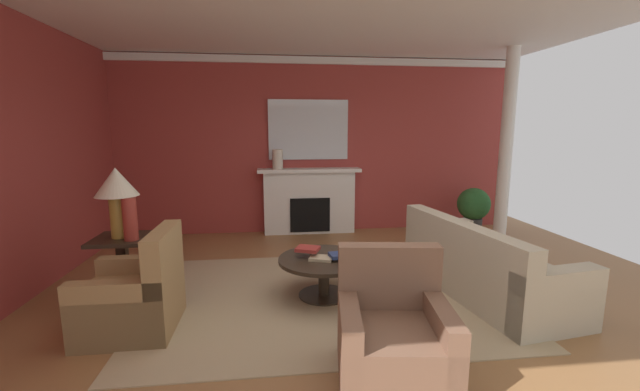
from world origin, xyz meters
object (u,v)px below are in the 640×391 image
object	(u,v)px
sofa	(482,268)
fireplace	(309,202)
vase_on_side_table	(130,219)
table_lamp	(117,189)
potted_plant	(473,207)
armchair_facing_fireplace	(393,339)
side_table	(123,264)
mantel_mirror	(308,130)
vase_mantel_left	(278,159)
coffee_table	(324,268)
armchair_near_window	(135,298)

from	to	relation	value
sofa	fireplace	bearing A→B (deg)	120.18
fireplace	vase_on_side_table	distance (m)	3.43
table_lamp	potted_plant	xyz separation A→B (m)	(5.11, 2.06, -0.73)
armchair_facing_fireplace	table_lamp	size ratio (longest dim) A/B	1.27
side_table	fireplace	bearing A→B (deg)	48.26
mantel_mirror	vase_mantel_left	xyz separation A→B (m)	(-0.55, -0.17, -0.50)
armchair_facing_fireplace	coffee_table	world-z (taller)	armchair_facing_fireplace
coffee_table	side_table	xyz separation A→B (m)	(-2.17, 0.21, 0.06)
mantel_mirror	table_lamp	bearing A→B (deg)	-130.43
armchair_facing_fireplace	potted_plant	distance (m)	4.59
fireplace	armchair_near_window	xyz separation A→B (m)	(-1.92, -3.26, -0.24)
fireplace	sofa	world-z (taller)	fireplace
armchair_facing_fireplace	vase_mantel_left	bearing A→B (deg)	100.44
mantel_mirror	coffee_table	distance (m)	3.24
table_lamp	potted_plant	bearing A→B (deg)	21.96
armchair_near_window	side_table	distance (m)	0.80
sofa	side_table	world-z (taller)	sofa
mantel_mirror	armchair_near_window	distance (m)	4.17
table_lamp	vase_mantel_left	world-z (taller)	vase_mantel_left
armchair_near_window	vase_on_side_table	world-z (taller)	vase_on_side_table
armchair_facing_fireplace	vase_mantel_left	distance (m)	4.38
mantel_mirror	side_table	bearing A→B (deg)	-130.43
armchair_near_window	armchair_facing_fireplace	size ratio (longest dim) A/B	1.00
armchair_near_window	potted_plant	xyz separation A→B (m)	(4.76, 2.78, 0.19)
sofa	vase_on_side_table	distance (m)	3.86
mantel_mirror	side_table	size ratio (longest dim) A/B	2.00
coffee_table	vase_on_side_table	bearing A→B (deg)	177.55
fireplace	potted_plant	distance (m)	2.88
coffee_table	vase_mantel_left	xyz separation A→B (m)	(-0.45, 2.70, 0.99)
fireplace	mantel_mirror	size ratio (longest dim) A/B	1.29
mantel_mirror	side_table	xyz separation A→B (m)	(-2.27, -2.67, -1.43)
fireplace	vase_on_side_table	size ratio (longest dim) A/B	4.03
table_lamp	armchair_facing_fireplace	bearing A→B (deg)	-34.25
mantel_mirror	sofa	xyz separation A→B (m)	(1.68, -3.01, -1.53)
fireplace	side_table	bearing A→B (deg)	-131.74
fireplace	potted_plant	size ratio (longest dim) A/B	2.16
fireplace	vase_mantel_left	xyz separation A→B (m)	(-0.55, -0.05, 0.78)
sofa	coffee_table	world-z (taller)	sofa
fireplace	mantel_mirror	bearing A→B (deg)	90.00
table_lamp	mantel_mirror	bearing A→B (deg)	49.57
side_table	table_lamp	bearing A→B (deg)	0.00
side_table	vase_mantel_left	bearing A→B (deg)	55.41
coffee_table	sofa	bearing A→B (deg)	-4.31
mantel_mirror	fireplace	bearing A→B (deg)	-90.00
vase_on_side_table	vase_mantel_left	bearing A→B (deg)	59.01
armchair_facing_fireplace	side_table	xyz separation A→B (m)	(-2.49, 1.70, 0.09)
sofa	vase_mantel_left	world-z (taller)	vase_mantel_left
mantel_mirror	table_lamp	distance (m)	3.55
armchair_near_window	coffee_table	xyz separation A→B (m)	(1.82, 0.51, 0.03)
mantel_mirror	coffee_table	world-z (taller)	mantel_mirror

